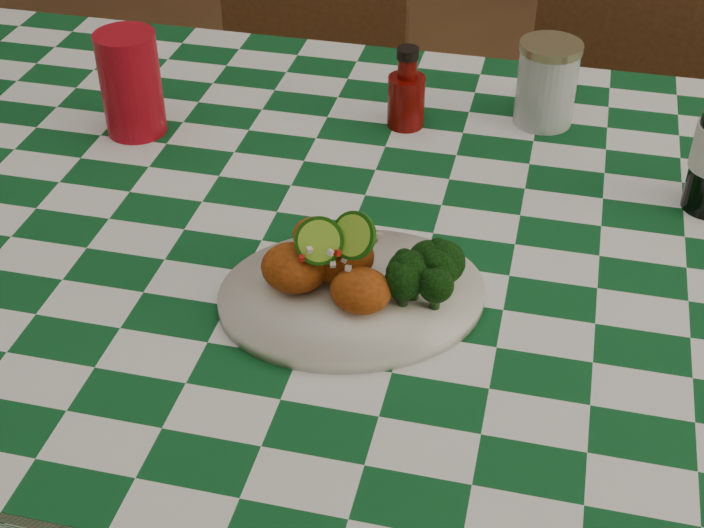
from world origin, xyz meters
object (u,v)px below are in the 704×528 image
(dining_table, at_px, (354,435))
(plate, at_px, (352,296))
(red_tumbler, at_px, (131,84))
(mason_jar, at_px, (547,83))
(wooden_chair_left, at_px, (294,134))
(wooden_chair_right, at_px, (594,189))
(fried_chicken_pile, at_px, (342,256))
(ketchup_bottle, at_px, (407,87))

(dining_table, xyz_separation_m, plate, (0.03, -0.16, 0.40))
(red_tumbler, height_order, mason_jar, red_tumbler)
(plate, bearing_deg, mason_jar, 69.69)
(wooden_chair_left, height_order, wooden_chair_right, wooden_chair_right)
(fried_chicken_pile, height_order, ketchup_bottle, ketchup_bottle)
(red_tumbler, xyz_separation_m, mason_jar, (0.57, 0.17, -0.01))
(red_tumbler, bearing_deg, plate, -38.18)
(dining_table, bearing_deg, mason_jar, 56.63)
(ketchup_bottle, relative_size, mason_jar, 0.98)
(plate, distance_m, fried_chicken_pile, 0.06)
(red_tumbler, bearing_deg, mason_jar, 16.02)
(dining_table, xyz_separation_m, red_tumbler, (-0.36, 0.16, 0.47))
(red_tumbler, relative_size, wooden_chair_right, 0.17)
(red_tumbler, bearing_deg, wooden_chair_left, 85.11)
(wooden_chair_left, bearing_deg, ketchup_bottle, -57.18)
(red_tumbler, relative_size, ketchup_bottle, 1.24)
(fried_chicken_pile, bearing_deg, red_tumbler, 140.97)
(red_tumbler, bearing_deg, wooden_chair_right, 37.68)
(dining_table, bearing_deg, wooden_chair_left, 112.22)
(dining_table, relative_size, fried_chicken_pile, 11.60)
(wooden_chair_right, bearing_deg, ketchup_bottle, -112.30)
(wooden_chair_left, bearing_deg, mason_jar, -40.60)
(fried_chicken_pile, bearing_deg, wooden_chair_right, 70.38)
(red_tumbler, distance_m, mason_jar, 0.60)
(fried_chicken_pile, xyz_separation_m, mason_jar, (0.19, 0.48, -0.00))
(dining_table, height_order, ketchup_bottle, ketchup_bottle)
(mason_jar, relative_size, wooden_chair_right, 0.14)
(ketchup_bottle, height_order, mason_jar, mason_jar)
(dining_table, height_order, fried_chicken_pile, fried_chicken_pile)
(dining_table, relative_size, ketchup_bottle, 13.60)
(mason_jar, bearing_deg, wooden_chair_right, 72.98)
(ketchup_bottle, height_order, wooden_chair_left, ketchup_bottle)
(wooden_chair_left, relative_size, wooden_chair_right, 0.99)
(plate, xyz_separation_m, red_tumbler, (-0.40, 0.31, 0.07))
(mason_jar, bearing_deg, red_tumbler, -163.98)
(fried_chicken_pile, distance_m, mason_jar, 0.51)
(mason_jar, distance_m, wooden_chair_right, 0.55)
(red_tumbler, height_order, wooden_chair_left, red_tumbler)
(wooden_chair_right, bearing_deg, dining_table, -101.45)
(fried_chicken_pile, distance_m, ketchup_bottle, 0.42)
(fried_chicken_pile, xyz_separation_m, wooden_chair_right, (0.30, 0.84, -0.40))
(dining_table, distance_m, wooden_chair_right, 0.76)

